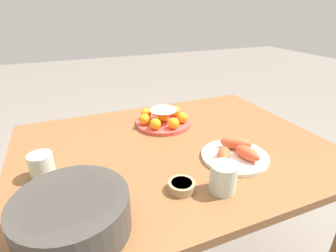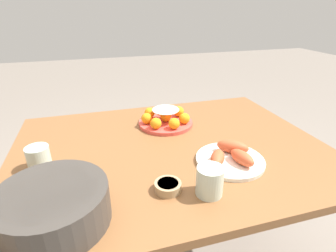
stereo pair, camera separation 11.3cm
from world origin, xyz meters
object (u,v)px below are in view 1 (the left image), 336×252
(sauce_bowl, at_px, (182,186))
(cake_plate, at_px, (163,119))
(serving_bowl, at_px, (72,213))
(cup_far, at_px, (223,178))
(cup_near, at_px, (42,166))
(dining_table, at_px, (173,166))
(seafood_platter, at_px, (235,153))

(sauce_bowl, bearing_deg, cake_plate, -104.87)
(serving_bowl, xyz_separation_m, sauce_bowl, (-0.31, -0.04, -0.04))
(serving_bowl, bearing_deg, cake_plate, -130.85)
(cup_far, bearing_deg, cup_near, -29.65)
(dining_table, relative_size, sauce_bowl, 14.87)
(sauce_bowl, bearing_deg, cup_near, -31.45)
(dining_table, height_order, sauce_bowl, sauce_bowl)
(dining_table, height_order, cake_plate, cake_plate)
(sauce_bowl, relative_size, cup_far, 0.91)
(sauce_bowl, bearing_deg, serving_bowl, 7.19)
(serving_bowl, xyz_separation_m, seafood_platter, (-0.57, -0.13, -0.03))
(dining_table, distance_m, seafood_platter, 0.27)
(dining_table, bearing_deg, cake_plate, -99.89)
(cake_plate, xyz_separation_m, sauce_bowl, (0.12, 0.47, -0.02))
(dining_table, height_order, serving_bowl, serving_bowl)
(cup_near, distance_m, cup_far, 0.58)
(serving_bowl, height_order, cup_near, serving_bowl)
(sauce_bowl, distance_m, cup_far, 0.13)
(sauce_bowl, height_order, cup_near, cup_near)
(seafood_platter, distance_m, cup_far, 0.20)
(cake_plate, relative_size, seafood_platter, 1.04)
(cake_plate, height_order, cup_far, cup_far)
(cake_plate, bearing_deg, cup_far, 88.86)
(sauce_bowl, bearing_deg, seafood_platter, -161.06)
(dining_table, relative_size, cup_far, 13.53)
(serving_bowl, height_order, seafood_platter, serving_bowl)
(cake_plate, relative_size, cup_near, 3.08)
(cup_near, height_order, cup_far, cup_far)
(dining_table, xyz_separation_m, cup_far, (-0.03, 0.31, 0.14))
(cup_near, relative_size, cup_far, 0.91)
(dining_table, relative_size, cup_near, 14.90)
(dining_table, distance_m, sauce_bowl, 0.30)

